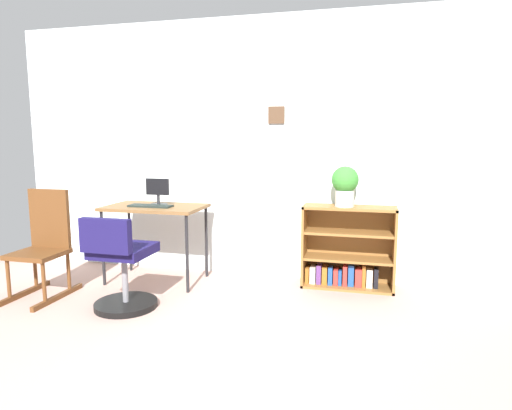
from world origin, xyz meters
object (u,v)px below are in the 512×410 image
Objects in this scene: desk at (155,213)px; rocking_chair at (44,243)px; potted_plant_on_shelf at (345,184)px; office_chair at (121,268)px; keyboard at (151,206)px; monitor at (158,192)px; bookshelf_low at (347,251)px.

rocking_chair is at bearing -141.92° from desk.
potted_plant_on_shelf is (1.81, 0.24, 0.30)m from desk.
potted_plant_on_shelf reaches higher than office_chair.
keyboard is at bearing -170.25° from potted_plant_on_shelf.
monitor is 0.33× the size of office_chair.
potted_plant_on_shelf is (1.73, 1.02, 0.64)m from office_chair.
keyboard reaches higher than desk.
desk is 1.18× the size of office_chair.
keyboard is 0.82m from office_chair.
desk is 1.10× the size of bookshelf_low.
rocking_chair is (-0.80, -0.66, -0.41)m from monitor.
monitor is at bearing 79.56° from keyboard.
desk is 0.85m from office_chair.
desk is at bearing 95.59° from office_chair.
desk is 0.99× the size of rocking_chair.
office_chair is (0.06, -0.82, -0.53)m from monitor.
office_chair reaches higher than bookshelf_low.
office_chair is (0.08, -0.78, -0.34)m from desk.
monitor is at bearing -173.83° from potted_plant_on_shelf.
potted_plant_on_shelf is at bearing 7.57° from desk.
rocking_chair is (-0.78, -0.55, -0.29)m from keyboard.
potted_plant_on_shelf is at bearing 9.75° from keyboard.
keyboard is 1.86m from potted_plant_on_shelf.
office_chair is at bearing -148.88° from bookshelf_low.
potted_plant_on_shelf is at bearing 30.35° from office_chair.
monitor is 0.62× the size of keyboard.
bookshelf_low is 0.65m from potted_plant_on_shelf.
desk is 0.11m from keyboard.
bookshelf_low is at bearing 31.12° from office_chair.
keyboard is 0.49× the size of bookshelf_low.
monitor is 0.28× the size of rocking_chair.
rocking_chair is at bearing 169.72° from office_chair.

